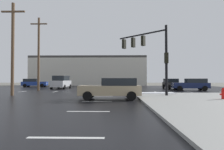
# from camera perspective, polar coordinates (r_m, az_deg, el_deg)

# --- Properties ---
(ground_plane) EXTENTS (120.00, 120.00, 0.00)m
(ground_plane) POSITION_cam_1_polar(r_m,az_deg,el_deg) (23.01, -2.04, -5.04)
(ground_plane) COLOR slate
(road_asphalt) EXTENTS (44.00, 44.00, 0.02)m
(road_asphalt) POSITION_cam_1_polar(r_m,az_deg,el_deg) (23.01, -2.04, -5.01)
(road_asphalt) COLOR black
(road_asphalt) RESTS_ON ground_plane
(snow_strip_curbside) EXTENTS (4.00, 1.60, 0.06)m
(snow_strip_curbside) POSITION_cam_1_polar(r_m,az_deg,el_deg) (19.33, 12.30, -5.23)
(snow_strip_curbside) COLOR white
(snow_strip_curbside) RESTS_ON sidewalk_corner
(lane_markings) EXTENTS (36.15, 36.15, 0.01)m
(lane_markings) POSITION_cam_1_polar(r_m,az_deg,el_deg) (21.60, 0.96, -5.22)
(lane_markings) COLOR silver
(lane_markings) RESTS_ON road_asphalt
(traffic_signal_mast) EXTENTS (4.06, 3.89, 6.04)m
(traffic_signal_mast) POSITION_cam_1_polar(r_m,az_deg,el_deg) (18.18, 10.91, 7.60)
(traffic_signal_mast) COLOR black
(traffic_signal_mast) RESTS_ON sidewalk_corner
(fire_hydrant) EXTENTS (0.48, 0.26, 0.79)m
(fire_hydrant) POSITION_cam_1_polar(r_m,az_deg,el_deg) (15.51, 30.18, -4.73)
(fire_hydrant) COLOR red
(fire_hydrant) RESTS_ON sidewalk_corner
(strip_building_background) EXTENTS (27.31, 8.00, 6.97)m
(strip_building_background) POSITION_cam_1_polar(r_m,az_deg,el_deg) (48.11, -6.77, 1.11)
(strip_building_background) COLOR beige
(strip_building_background) RESTS_ON ground_plane
(sedan_black) EXTENTS (2.12, 4.58, 1.58)m
(sedan_black) POSITION_cam_1_polar(r_m,az_deg,el_deg) (30.68, 17.32, -2.43)
(sedan_black) COLOR black
(sedan_black) RESTS_ON road_asphalt
(sedan_navy) EXTENTS (4.68, 2.44, 1.58)m
(sedan_navy) POSITION_cam_1_polar(r_m,az_deg,el_deg) (27.42, 22.58, -2.55)
(sedan_navy) COLOR #141E47
(sedan_navy) RESTS_ON road_asphalt
(sedan_blue) EXTENTS (4.66, 2.38, 1.58)m
(sedan_blue) POSITION_cam_1_polar(r_m,az_deg,el_deg) (38.93, -22.17, -2.13)
(sedan_blue) COLOR navy
(sedan_blue) RESTS_ON road_asphalt
(sedan_tan) EXTENTS (4.56, 2.08, 1.58)m
(sedan_tan) POSITION_cam_1_polar(r_m,az_deg,el_deg) (14.27, 0.02, -3.94)
(sedan_tan) COLOR tan
(sedan_tan) RESTS_ON road_asphalt
(suv_silver) EXTENTS (2.27, 4.88, 2.03)m
(suv_silver) POSITION_cam_1_polar(r_m,az_deg,el_deg) (31.30, -14.81, -1.99)
(suv_silver) COLOR #B7BABF
(suv_silver) RESTS_ON road_asphalt
(utility_pole_mid) EXTENTS (2.20, 0.28, 8.62)m
(utility_pole_mid) POSITION_cam_1_polar(r_m,az_deg,el_deg) (20.20, -27.39, 7.43)
(utility_pole_mid) COLOR brown
(utility_pole_mid) RESTS_ON ground_plane
(utility_pole_far) EXTENTS (2.20, 0.28, 9.62)m
(utility_pole_far) POSITION_cam_1_polar(r_m,az_deg,el_deg) (27.17, -20.95, 6.25)
(utility_pole_far) COLOR brown
(utility_pole_far) RESTS_ON ground_plane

